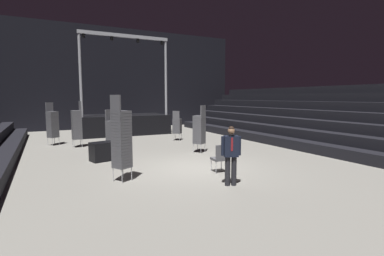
{
  "coord_description": "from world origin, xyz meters",
  "views": [
    {
      "loc": [
        -4.68,
        -9.0,
        2.49
      ],
      "look_at": [
        -0.03,
        0.17,
        1.4
      ],
      "focal_mm": 27.22,
      "sensor_mm": 36.0,
      "label": 1
    }
  ],
  "objects_px": {
    "chair_stack_mid_centre": "(177,126)",
    "equipment_road_case": "(103,151)",
    "chair_stack_front_left": "(121,138)",
    "chair_stack_front_right": "(52,124)",
    "loose_chair_near_man": "(220,157)",
    "man_with_tie": "(231,152)",
    "chair_stack_mid_right": "(199,129)",
    "stage_riser": "(122,123)",
    "chair_stack_mid_left": "(77,124)",
    "chair_stack_rear_left": "(113,133)"
  },
  "relations": [
    {
      "from": "chair_stack_mid_centre",
      "to": "equipment_road_case",
      "type": "distance_m",
      "value": 6.09
    },
    {
      "from": "chair_stack_front_left",
      "to": "chair_stack_front_right",
      "type": "bearing_deg",
      "value": 162.79
    },
    {
      "from": "chair_stack_front_right",
      "to": "loose_chair_near_man",
      "type": "bearing_deg",
      "value": 86.36
    },
    {
      "from": "chair_stack_front_left",
      "to": "chair_stack_mid_left",
      "type": "xyz_separation_m",
      "value": [
        -0.59,
        6.91,
        -0.13
      ]
    },
    {
      "from": "chair_stack_mid_left",
      "to": "loose_chair_near_man",
      "type": "height_order",
      "value": "chair_stack_mid_left"
    },
    {
      "from": "chair_stack_mid_left",
      "to": "chair_stack_mid_centre",
      "type": "relative_size",
      "value": 1.35
    },
    {
      "from": "stage_riser",
      "to": "chair_stack_mid_left",
      "type": "height_order",
      "value": "stage_riser"
    },
    {
      "from": "man_with_tie",
      "to": "chair_stack_front_right",
      "type": "xyz_separation_m",
      "value": [
        -4.28,
        9.99,
        0.16
      ]
    },
    {
      "from": "stage_riser",
      "to": "loose_chair_near_man",
      "type": "height_order",
      "value": "stage_riser"
    },
    {
      "from": "chair_stack_front_left",
      "to": "loose_chair_near_man",
      "type": "height_order",
      "value": "chair_stack_front_left"
    },
    {
      "from": "chair_stack_rear_left",
      "to": "loose_chair_near_man",
      "type": "relative_size",
      "value": 2.08
    },
    {
      "from": "man_with_tie",
      "to": "loose_chair_near_man",
      "type": "xyz_separation_m",
      "value": [
        0.49,
        1.35,
        -0.42
      ]
    },
    {
      "from": "stage_riser",
      "to": "chair_stack_front_right",
      "type": "distance_m",
      "value": 5.33
    },
    {
      "from": "chair_stack_mid_right",
      "to": "chair_stack_rear_left",
      "type": "height_order",
      "value": "chair_stack_mid_right"
    },
    {
      "from": "chair_stack_front_right",
      "to": "chair_stack_mid_left",
      "type": "relative_size",
      "value": 0.96
    },
    {
      "from": "chair_stack_rear_left",
      "to": "chair_stack_mid_centre",
      "type": "bearing_deg",
      "value": 176.74
    },
    {
      "from": "chair_stack_mid_centre",
      "to": "chair_stack_front_right",
      "type": "bearing_deg",
      "value": -150.17
    },
    {
      "from": "stage_riser",
      "to": "chair_stack_mid_centre",
      "type": "xyz_separation_m",
      "value": [
        2.11,
        -4.43,
        0.12
      ]
    },
    {
      "from": "chair_stack_mid_right",
      "to": "loose_chair_near_man",
      "type": "height_order",
      "value": "chair_stack_mid_right"
    },
    {
      "from": "chair_stack_front_right",
      "to": "loose_chair_near_man",
      "type": "distance_m",
      "value": 9.88
    },
    {
      "from": "chair_stack_front_right",
      "to": "chair_stack_mid_left",
      "type": "xyz_separation_m",
      "value": [
        1.06,
        -1.23,
        0.04
      ]
    },
    {
      "from": "chair_stack_front_left",
      "to": "chair_stack_mid_right",
      "type": "relative_size",
      "value": 1.2
    },
    {
      "from": "chair_stack_front_left",
      "to": "loose_chair_near_man",
      "type": "bearing_deg",
      "value": 52.2
    },
    {
      "from": "chair_stack_front_left",
      "to": "equipment_road_case",
      "type": "distance_m",
      "value": 3.23
    },
    {
      "from": "chair_stack_mid_centre",
      "to": "equipment_road_case",
      "type": "bearing_deg",
      "value": -101.0
    },
    {
      "from": "equipment_road_case",
      "to": "loose_chair_near_man",
      "type": "relative_size",
      "value": 0.95
    },
    {
      "from": "stage_riser",
      "to": "loose_chair_near_man",
      "type": "xyz_separation_m",
      "value": [
        0.42,
        -11.69,
        -0.2
      ]
    },
    {
      "from": "chair_stack_rear_left",
      "to": "loose_chair_near_man",
      "type": "xyz_separation_m",
      "value": [
        2.54,
        -4.5,
        -0.45
      ]
    },
    {
      "from": "chair_stack_mid_centre",
      "to": "equipment_road_case",
      "type": "relative_size",
      "value": 1.9
    },
    {
      "from": "man_with_tie",
      "to": "chair_stack_front_left",
      "type": "bearing_deg",
      "value": -12.63
    },
    {
      "from": "chair_stack_front_left",
      "to": "chair_stack_front_right",
      "type": "relative_size",
      "value": 1.15
    },
    {
      "from": "chair_stack_mid_centre",
      "to": "loose_chair_near_man",
      "type": "bearing_deg",
      "value": -61.33
    },
    {
      "from": "chair_stack_front_right",
      "to": "chair_stack_mid_left",
      "type": "height_order",
      "value": "chair_stack_mid_left"
    },
    {
      "from": "chair_stack_front_right",
      "to": "chair_stack_mid_right",
      "type": "bearing_deg",
      "value": 105.7
    },
    {
      "from": "stage_riser",
      "to": "equipment_road_case",
      "type": "relative_size",
      "value": 7.09
    },
    {
      "from": "chair_stack_mid_right",
      "to": "loose_chair_near_man",
      "type": "xyz_separation_m",
      "value": [
        -1.08,
        -3.42,
        -0.53
      ]
    },
    {
      "from": "chair_stack_mid_right",
      "to": "equipment_road_case",
      "type": "xyz_separation_m",
      "value": [
        -4.21,
        0.18,
        -0.7
      ]
    },
    {
      "from": "loose_chair_near_man",
      "to": "equipment_road_case",
      "type": "bearing_deg",
      "value": 137.1
    },
    {
      "from": "chair_stack_rear_left",
      "to": "chair_stack_front_right",
      "type": "bearing_deg",
      "value": -98.08
    },
    {
      "from": "chair_stack_front_right",
      "to": "chair_stack_rear_left",
      "type": "xyz_separation_m",
      "value": [
        2.22,
        -4.13,
        -0.13
      ]
    },
    {
      "from": "man_with_tie",
      "to": "equipment_road_case",
      "type": "bearing_deg",
      "value": -39.26
    },
    {
      "from": "loose_chair_near_man",
      "to": "chair_stack_mid_centre",
      "type": "bearing_deg",
      "value": 82.88
    },
    {
      "from": "chair_stack_front_left",
      "to": "chair_stack_mid_right",
      "type": "bearing_deg",
      "value": 96.15
    },
    {
      "from": "chair_stack_mid_right",
      "to": "loose_chair_near_man",
      "type": "relative_size",
      "value": 2.26
    },
    {
      "from": "chair_stack_mid_left",
      "to": "stage_riser",
      "type": "bearing_deg",
      "value": -42.37
    },
    {
      "from": "man_with_tie",
      "to": "chair_stack_front_left",
      "type": "height_order",
      "value": "chair_stack_front_left"
    },
    {
      "from": "chair_stack_front_right",
      "to": "equipment_road_case",
      "type": "height_order",
      "value": "chair_stack_front_right"
    },
    {
      "from": "stage_riser",
      "to": "man_with_tie",
      "type": "height_order",
      "value": "stage_riser"
    },
    {
      "from": "chair_stack_front_left",
      "to": "chair_stack_mid_right",
      "type": "height_order",
      "value": "chair_stack_front_left"
    },
    {
      "from": "stage_riser",
      "to": "chair_stack_mid_centre",
      "type": "bearing_deg",
      "value": -64.49
    }
  ]
}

